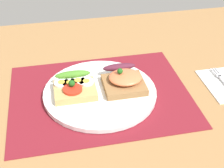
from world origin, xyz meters
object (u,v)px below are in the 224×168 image
sandwich_salmon (124,79)px  plate (100,92)px  fork (224,82)px  sandwich_egg_tomato (74,87)px

sandwich_salmon → plate: bearing=-169.7°
plate → fork: plate is taller
sandwich_salmon → fork: size_ratio=0.77×
sandwich_egg_tomato → sandwich_salmon: 12.21cm
sandwich_salmon → sandwich_egg_tomato: bearing=-179.0°
sandwich_egg_tomato → sandwich_salmon: (12.20, 0.21, 0.33)cm
plate → sandwich_egg_tomato: size_ratio=2.77×
sandwich_egg_tomato → fork: size_ratio=0.72×
sandwich_egg_tomato → fork: sandwich_egg_tomato is taller
fork → sandwich_salmon: bearing=173.3°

